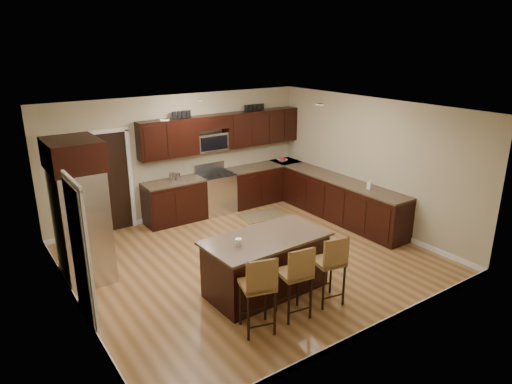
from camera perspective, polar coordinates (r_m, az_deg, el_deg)
floor at (r=8.38m, az=-0.64°, el=-8.37°), size 6.00×6.00×0.00m
ceiling at (r=7.55m, az=-0.71°, el=10.24°), size 6.00×6.00×0.00m
wall_back at (r=10.17m, az=-9.36°, el=4.39°), size 6.00×0.00×6.00m
wall_left at (r=6.77m, az=-22.33°, el=-4.03°), size 0.00×5.50×5.50m
wall_right at (r=9.78m, az=14.11°, el=3.51°), size 0.00×5.50×5.50m
base_cabinets at (r=10.31m, az=3.65°, el=-0.35°), size 4.02×3.96×0.92m
upper_cabinets at (r=10.40m, az=-3.87°, el=7.67°), size 4.00×0.33×0.80m
range at (r=10.46m, az=-5.04°, el=-0.05°), size 0.76×0.64×1.11m
microwave at (r=10.29m, az=-5.65°, el=6.25°), size 0.76×0.31×0.40m
doorway at (r=9.69m, az=-18.04°, el=1.04°), size 0.85×0.03×2.06m
pantry_door at (r=6.63m, az=-21.22°, el=-7.48°), size 0.03×0.80×2.04m
letter_decor at (r=10.26m, az=-4.62°, el=10.08°), size 2.20×0.03×0.15m
island at (r=7.21m, az=1.24°, el=-9.21°), size 1.97×1.09×0.92m
stool_left at (r=6.11m, az=0.37°, el=-11.66°), size 0.53×0.53×1.15m
stool_mid at (r=6.45m, az=5.09°, el=-10.17°), size 0.47×0.47×1.11m
stool_right at (r=6.85m, az=9.34°, el=-8.64°), size 0.48×0.48×1.11m
refrigerator at (r=7.81m, az=-21.16°, el=-2.10°), size 0.79×1.00×2.35m
floor_mat at (r=10.33m, az=0.92°, el=-2.98°), size 1.11×0.84×0.01m
fruit_bowl at (r=11.33m, az=3.30°, el=3.98°), size 0.27×0.27×0.06m
soap_bottle at (r=9.47m, az=14.04°, el=0.93°), size 0.10×0.10×0.19m
canister_tall at (r=9.85m, az=-10.45°, el=1.85°), size 0.12×0.12×0.19m
canister_short at (r=9.90m, az=-9.76°, el=1.90°), size 0.11×0.11×0.17m
island_jar at (r=6.72m, az=-2.21°, el=-6.25°), size 0.10×0.10×0.10m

